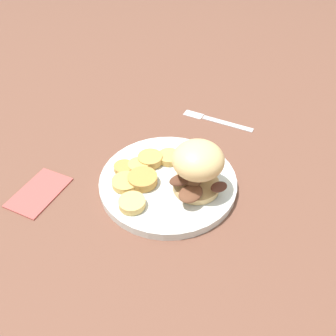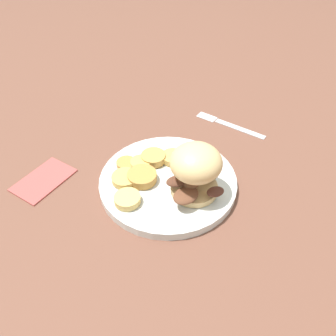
% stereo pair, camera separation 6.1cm
% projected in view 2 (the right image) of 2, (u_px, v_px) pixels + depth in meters
% --- Properties ---
extents(ground_plane, '(4.00, 4.00, 0.00)m').
position_uv_depth(ground_plane, '(168.00, 184.00, 0.64)').
color(ground_plane, brown).
extents(dinner_plate, '(0.26, 0.26, 0.02)m').
position_uv_depth(dinner_plate, '(168.00, 181.00, 0.63)').
color(dinner_plate, silver).
rests_on(dinner_plate, ground_plane).
extents(sandwich, '(0.11, 0.11, 0.10)m').
position_uv_depth(sandwich, '(195.00, 170.00, 0.56)').
color(sandwich, tan).
rests_on(sandwich, dinner_plate).
extents(potato_round_0, '(0.05, 0.05, 0.01)m').
position_uv_depth(potato_round_0, '(173.00, 157.00, 0.66)').
color(potato_round_0, tan).
rests_on(potato_round_0, dinner_plate).
extents(potato_round_1, '(0.05, 0.05, 0.01)m').
position_uv_depth(potato_round_1, '(127.00, 199.00, 0.58)').
color(potato_round_1, '#DBB766').
rests_on(potato_round_1, dinner_plate).
extents(potato_round_2, '(0.05, 0.05, 0.02)m').
position_uv_depth(potato_round_2, '(153.00, 158.00, 0.66)').
color(potato_round_2, tan).
rests_on(potato_round_2, dinner_plate).
extents(potato_round_3, '(0.06, 0.06, 0.02)m').
position_uv_depth(potato_round_3, '(142.00, 177.00, 0.61)').
color(potato_round_3, '#BC8942').
rests_on(potato_round_3, dinner_plate).
extents(potato_round_4, '(0.04, 0.04, 0.01)m').
position_uv_depth(potato_round_4, '(141.00, 163.00, 0.65)').
color(potato_round_4, tan).
rests_on(potato_round_4, dinner_plate).
extents(potato_round_5, '(0.04, 0.04, 0.01)m').
position_uv_depth(potato_round_5, '(126.00, 164.00, 0.64)').
color(potato_round_5, '#BC8942').
rests_on(potato_round_5, dinner_plate).
extents(potato_round_6, '(0.05, 0.05, 0.01)m').
position_uv_depth(potato_round_6, '(125.00, 178.00, 0.61)').
color(potato_round_6, tan).
rests_on(potato_round_6, dinner_plate).
extents(fork, '(0.06, 0.17, 0.00)m').
position_uv_depth(fork, '(230.00, 125.00, 0.78)').
color(fork, silver).
rests_on(fork, ground_plane).
extents(napkin, '(0.12, 0.09, 0.01)m').
position_uv_depth(napkin, '(44.00, 179.00, 0.64)').
color(napkin, '#B24C47').
rests_on(napkin, ground_plane).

